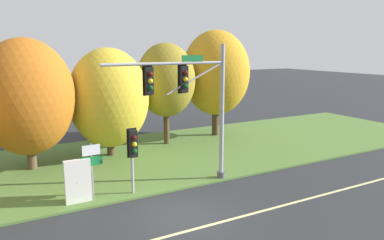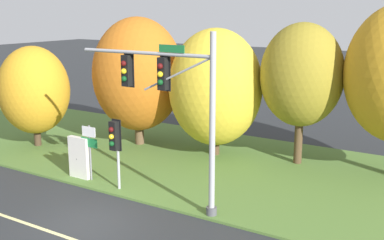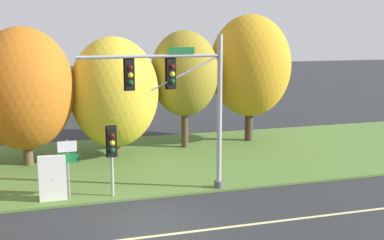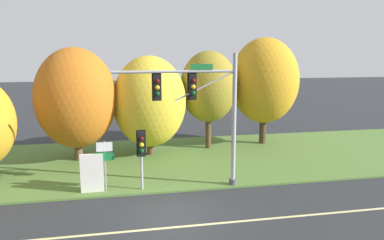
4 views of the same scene
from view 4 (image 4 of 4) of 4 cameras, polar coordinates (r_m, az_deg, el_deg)
ground_plane at (r=16.59m, az=-3.08°, el=-14.20°), size 160.00×160.00×0.00m
lane_stripe at (r=15.52m, az=-2.42°, el=-15.99°), size 36.00×0.16×0.01m
grass_verge at (r=24.28m, az=-5.88°, el=-6.11°), size 48.00×11.50×0.10m
traffic_signal_mast at (r=18.41m, az=1.55°, el=2.59°), size 6.20×0.49×6.74m
pedestrian_signal_near_kerb at (r=18.47m, az=-7.72°, el=-4.15°), size 0.46×0.55×3.05m
route_sign_post at (r=18.91m, az=-13.15°, el=-5.65°), size 0.93×0.08×2.51m
tree_left_of_mast at (r=24.38m, az=-17.30°, el=3.18°), size 5.01×5.01×7.10m
tree_behind_signpost at (r=24.88m, az=-6.50°, el=2.78°), size 4.82×4.82×6.58m
tree_mid_verge at (r=26.34m, az=2.55°, el=5.06°), size 3.99×3.99×6.90m
tree_tall_centre at (r=28.20m, az=10.97°, el=5.88°), size 5.02×5.02×7.86m
info_kiosk at (r=19.12m, az=-15.00°, el=-7.83°), size 1.10×0.24×1.90m
trash_bin at (r=19.43m, az=-15.06°, el=-9.02°), size 0.56×0.56×0.93m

